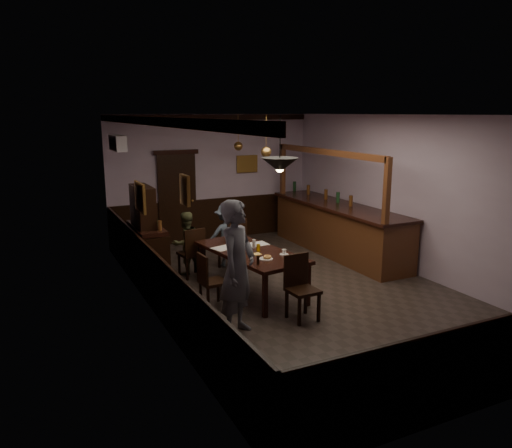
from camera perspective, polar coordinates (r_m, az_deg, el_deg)
room at (r=8.47m, az=4.66°, el=2.13°), size 5.01×8.01×3.01m
dining_table at (r=8.49m, az=-0.63°, el=-3.46°), size 1.32×2.33×0.75m
chair_far_left at (r=9.37m, az=-7.26°, el=-3.04°), size 0.47×0.47×0.95m
chair_far_right at (r=9.78m, az=-2.54°, el=-2.04°), size 0.52×0.52×1.02m
chair_near at (r=7.53m, az=5.05°, el=-6.84°), size 0.45×0.45×0.98m
chair_side at (r=7.93m, az=-5.43°, el=-6.20°), size 0.40×0.40×0.88m
person_standing at (r=6.86m, az=-2.14°, el=-5.08°), size 0.82×0.80×1.91m
person_seated_left at (r=9.59m, az=-8.03°, el=-2.18°), size 0.70×0.62×1.21m
person_seated_right at (r=10.00m, az=-3.42°, el=-1.29°), size 0.88×0.59×1.27m
newspaper_left at (r=8.63m, az=-3.61°, el=-2.73°), size 0.49×0.41×0.01m
newspaper_right at (r=8.84m, az=-0.03°, el=-2.33°), size 0.43×0.32×0.01m
napkin at (r=8.25m, az=0.03°, el=-3.44°), size 0.17×0.17×0.00m
saucer at (r=8.23m, az=3.22°, el=-3.49°), size 0.15×0.15×0.01m
coffee_cup at (r=8.23m, az=3.24°, el=-3.17°), size 0.09×0.09×0.07m
pastry_plate at (r=7.97m, az=1.14°, el=-4.00°), size 0.22×0.22×0.01m
pastry_ring_a at (r=7.96m, az=1.29°, el=-3.81°), size 0.13×0.13×0.04m
pastry_ring_b at (r=7.99m, az=1.31°, el=-3.74°), size 0.13×0.13×0.04m
soda_can at (r=8.41m, az=0.27°, el=-2.73°), size 0.07×0.07×0.12m
beer_glass at (r=8.39m, az=-2.30°, el=-2.50°), size 0.06×0.06×0.20m
water_glass at (r=8.59m, az=-0.23°, el=-2.29°), size 0.06×0.06×0.15m
pepper_mill at (r=7.69m, az=0.24°, el=-4.14°), size 0.04×0.04×0.14m
sideboard at (r=9.28m, az=-12.38°, el=-2.20°), size 0.48×1.34×1.77m
bar_counter at (r=11.03m, az=9.33°, el=-0.38°), size 0.95×4.09×2.29m
door_back at (r=11.78m, az=-8.98°, el=2.78°), size 0.90×0.06×2.10m
ac_unit at (r=10.26m, az=-15.53°, el=8.91°), size 0.20×0.85×0.30m
picture_left_small at (r=5.92m, az=-8.12°, el=3.86°), size 0.04×0.28×0.36m
picture_left_large at (r=8.28m, az=-13.11°, el=3.01°), size 0.04×0.62×0.48m
picture_back at (r=12.32m, az=-1.03°, el=6.89°), size 0.55×0.04×0.42m
pendant_iron at (r=7.54m, az=2.74°, el=6.75°), size 0.56×0.56×0.84m
pendant_brass_mid at (r=9.59m, az=1.16°, el=8.22°), size 0.20×0.20×0.81m
pendant_brass_far at (r=11.27m, az=-2.04°, el=8.88°), size 0.20×0.20×0.81m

